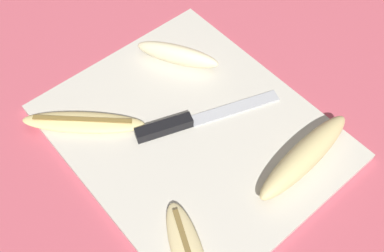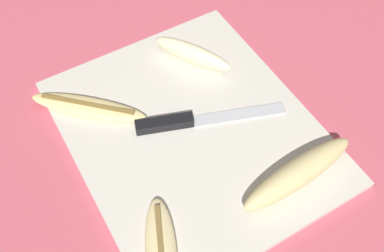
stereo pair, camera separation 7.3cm
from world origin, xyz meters
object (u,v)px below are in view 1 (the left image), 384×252
object	(u,v)px
knife	(181,123)
banana_spotted_left	(305,156)
banana_pale_long	(178,55)
banana_golden_short	(83,122)

from	to	relation	value
knife	banana_spotted_left	size ratio (longest dim) A/B	1.18
knife	banana_spotted_left	xyz separation A→B (m)	(0.18, 0.10, 0.01)
knife	banana_spotted_left	distance (m)	0.20
banana_pale_long	knife	bearing A→B (deg)	-37.25
banana_golden_short	banana_spotted_left	size ratio (longest dim) A/B	0.84
knife	banana_golden_short	size ratio (longest dim) A/B	1.40
knife	banana_golden_short	bearing A→B (deg)	-111.11
banana_pale_long	banana_spotted_left	world-z (taller)	banana_spotted_left
knife	banana_pale_long	size ratio (longest dim) A/B	1.66
banana_golden_short	banana_pale_long	bearing A→B (deg)	92.31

